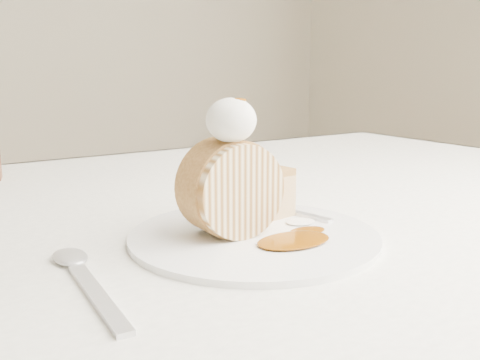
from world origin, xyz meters
TOP-DOWN VIEW (x-y plane):
  - table at (0.00, 0.20)m, footprint 1.40×0.90m
  - plate at (-0.05, 0.06)m, footprint 0.28×0.28m
  - roulade_slice at (-0.07, 0.07)m, footprint 0.09×0.05m
  - cake_chunk at (-0.01, 0.11)m, footprint 0.06×0.06m
  - whipped_cream at (-0.07, 0.07)m, footprint 0.05×0.05m
  - caramel_drizzle at (-0.07, 0.07)m, footprint 0.02×0.02m
  - caramel_pool at (-0.04, 0.02)m, footprint 0.08×0.06m
  - fork at (0.03, 0.10)m, footprint 0.05×0.15m
  - spoon at (-0.23, 0.01)m, footprint 0.03×0.17m

SIDE VIEW (x-z plane):
  - table at x=0.00m, z-range 0.29..1.04m
  - spoon at x=-0.23m, z-range 0.75..0.75m
  - plate at x=-0.05m, z-range 0.75..0.76m
  - fork at x=0.03m, z-range 0.76..0.76m
  - caramel_pool at x=-0.04m, z-range 0.76..0.76m
  - cake_chunk at x=-0.01m, z-range 0.76..0.80m
  - roulade_slice at x=-0.07m, z-range 0.76..0.85m
  - whipped_cream at x=-0.07m, z-range 0.85..0.89m
  - caramel_drizzle at x=-0.07m, z-range 0.89..0.90m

